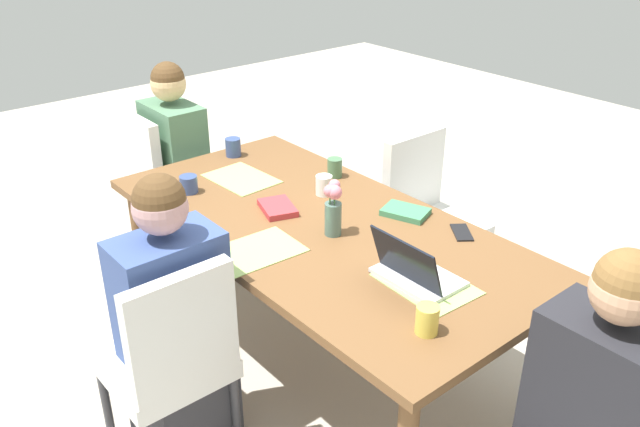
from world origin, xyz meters
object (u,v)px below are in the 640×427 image
(person_near_left_mid, at_px, (175,333))
(phone_black, at_px, (462,232))
(dining_table, at_px, (320,237))
(chair_head_left_left_near, at_px, (162,177))
(coffee_mug_centre_left, at_px, (427,320))
(laptop_head_right_left_far, at_px, (414,272))
(coffee_mug_centre_right, at_px, (335,168))
(flower_vase, at_px, (333,207))
(chair_near_left_mid, at_px, (172,355))
(chair_far_right_near, at_px, (427,210))
(person_head_left_left_near, at_px, (178,173))
(book_red_cover, at_px, (405,212))
(book_blue_cover, at_px, (278,208))
(coffee_mug_near_left, at_px, (233,147))
(coffee_mug_far_left, at_px, (189,184))
(coffee_mug_near_right, at_px, (324,185))

(person_near_left_mid, bearing_deg, phone_black, 70.65)
(dining_table, distance_m, chair_head_left_left_near, 1.42)
(coffee_mug_centre_left, xyz_separation_m, phone_black, (-0.38, 0.64, -0.05))
(laptop_head_right_left_far, bearing_deg, person_near_left_mid, -126.62)
(coffee_mug_centre_right, distance_m, phone_black, 0.81)
(flower_vase, bearing_deg, chair_near_left_mid, -89.15)
(coffee_mug_centre_left, bearing_deg, chair_far_right_near, 131.21)
(person_head_left_left_near, xyz_separation_m, flower_vase, (1.46, -0.03, 0.33))
(chair_far_right_near, xyz_separation_m, flower_vase, (0.20, -0.85, 0.36))
(person_head_left_left_near, height_order, book_red_cover, person_head_left_left_near)
(dining_table, relative_size, book_blue_cover, 10.46)
(flower_vase, xyz_separation_m, phone_black, (0.35, 0.43, -0.12))
(book_red_cover, bearing_deg, dining_table, -137.34)
(book_blue_cover, height_order, phone_black, book_blue_cover)
(chair_near_left_mid, height_order, coffee_mug_near_left, chair_near_left_mid)
(chair_near_left_mid, bearing_deg, chair_head_left_left_near, 153.42)
(coffee_mug_centre_left, bearing_deg, person_head_left_left_near, 173.62)
(laptop_head_right_left_far, distance_m, book_red_cover, 0.57)
(laptop_head_right_left_far, bearing_deg, flower_vase, 178.62)
(dining_table, bearing_deg, person_near_left_mid, -86.52)
(dining_table, height_order, flower_vase, flower_vase)
(person_near_left_mid, relative_size, book_blue_cover, 5.97)
(coffee_mug_near_left, height_order, coffee_mug_centre_left, coffee_mug_centre_left)
(laptop_head_right_left_far, distance_m, coffee_mug_centre_left, 0.31)
(book_blue_cover, bearing_deg, person_near_left_mid, -50.07)
(person_head_left_left_near, xyz_separation_m, person_near_left_mid, (1.40, -0.78, 0.00))
(phone_black, bearing_deg, person_near_left_mid, 108.19)
(person_near_left_mid, height_order, flower_vase, person_near_left_mid)
(chair_head_left_left_near, distance_m, phone_black, 1.95)
(phone_black, bearing_deg, chair_far_right_near, 0.55)
(phone_black, bearing_deg, coffee_mug_far_left, 69.14)
(person_near_left_mid, xyz_separation_m, coffee_mug_centre_right, (-0.40, 1.16, 0.25))
(chair_near_left_mid, bearing_deg, person_head_left_left_near, 150.26)
(coffee_mug_near_right, bearing_deg, book_blue_cover, -90.09)
(chair_far_right_near, bearing_deg, coffee_mug_near_right, -102.18)
(person_near_left_mid, height_order, book_blue_cover, person_near_left_mid)
(coffee_mug_far_left, bearing_deg, chair_head_left_left_near, 163.77)
(coffee_mug_near_right, bearing_deg, person_head_left_left_near, -170.06)
(dining_table, bearing_deg, laptop_head_right_left_far, -3.01)
(chair_near_left_mid, bearing_deg, book_red_cover, 87.10)
(coffee_mug_centre_left, relative_size, phone_black, 0.69)
(coffee_mug_far_left, bearing_deg, coffee_mug_near_right, 48.19)
(chair_near_left_mid, xyz_separation_m, flower_vase, (-0.01, 0.81, 0.36))
(person_near_left_mid, bearing_deg, book_red_cover, 83.16)
(flower_vase, distance_m, laptop_head_right_left_far, 0.49)
(coffee_mug_centre_left, bearing_deg, book_red_cover, 138.18)
(coffee_mug_far_left, bearing_deg, chair_near_left_mid, -35.00)
(coffee_mug_centre_left, bearing_deg, chair_head_left_left_near, 175.68)
(coffee_mug_centre_right, height_order, book_red_cover, coffee_mug_centre_right)
(person_head_left_left_near, height_order, laptop_head_right_left_far, person_head_left_left_near)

